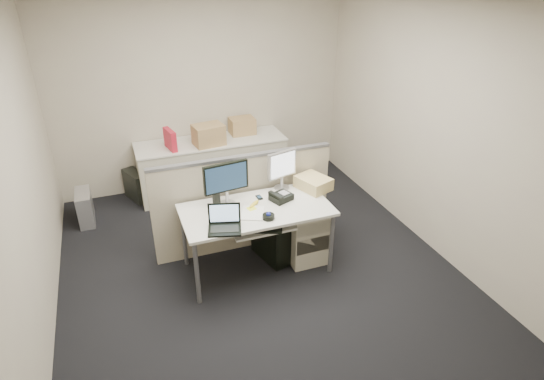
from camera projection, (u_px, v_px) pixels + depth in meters
name	position (u px, v px, depth m)	size (l,w,h in m)	color
floor	(257.00, 267.00, 4.89)	(4.00, 4.50, 0.01)	black
wall_back	(202.00, 90.00, 6.13)	(4.00, 0.02, 2.70)	#BBB49C
wall_front	(390.00, 308.00, 2.40)	(4.00, 0.02, 2.70)	#BBB49C
wall_left	(19.00, 185.00, 3.65)	(0.02, 4.50, 2.70)	#BBB49C
wall_right	(432.00, 126.00, 4.88)	(0.02, 4.50, 2.70)	#BBB49C
desk	(256.00, 214.00, 4.58)	(1.50, 0.75, 0.73)	silver
keyboard_tray	(262.00, 227.00, 4.45)	(0.62, 0.32, 0.02)	silver
drawer_pedestal	(303.00, 230.00, 4.95)	(0.40, 0.55, 0.65)	#BAB59C
cubicle_partition	(244.00, 204.00, 5.00)	(2.00, 0.06, 1.10)	tan
back_counter	(213.00, 166.00, 6.32)	(2.00, 0.60, 0.72)	#BAB59C
monitor_main	(226.00, 184.00, 4.51)	(0.46, 0.18, 0.46)	black
monitor_small	(282.00, 171.00, 4.84)	(0.35, 0.17, 0.43)	#B7B7BC
laptop	(224.00, 220.00, 4.14)	(0.30, 0.23, 0.23)	black
trackball	(269.00, 217.00, 4.37)	(0.12, 0.12, 0.04)	black
desk_phone	(281.00, 197.00, 4.69)	(0.21, 0.17, 0.07)	black
paper_stack	(253.00, 213.00, 4.46)	(0.22, 0.28, 0.01)	white
sticky_pad	(251.00, 209.00, 4.53)	(0.08, 0.08, 0.01)	#F7FF32
travel_mug	(216.00, 197.00, 4.58)	(0.08, 0.08, 0.17)	black
banana	(254.00, 204.00, 4.60)	(0.17, 0.04, 0.04)	yellow
cellphone	(259.00, 197.00, 4.74)	(0.05, 0.09, 0.01)	black
manila_folders	(313.00, 183.00, 4.91)	(0.27, 0.35, 0.13)	tan
keyboard	(259.00, 228.00, 4.39)	(0.46, 0.16, 0.03)	black
pc_tower_desk	(271.00, 240.00, 4.95)	(0.20, 0.50, 0.46)	black
pc_tower_spare_dark	(136.00, 185.00, 6.16)	(0.17, 0.42, 0.40)	black
pc_tower_spare_silver	(85.00, 207.00, 5.62)	(0.18, 0.44, 0.41)	#B7B7BC
cardboard_box_left	(209.00, 136.00, 5.97)	(0.39, 0.29, 0.29)	#A7815C
cardboard_box_right	(242.00, 126.00, 6.35)	(0.34, 0.26, 0.25)	#A7815C
red_binder	(170.00, 140.00, 5.84)	(0.07, 0.30, 0.28)	#B61A2C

